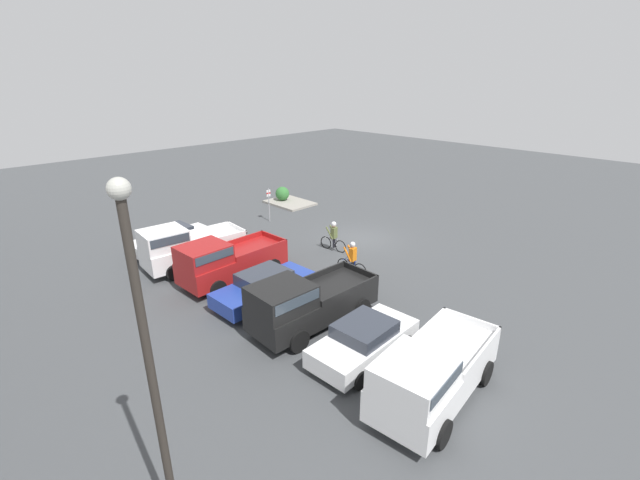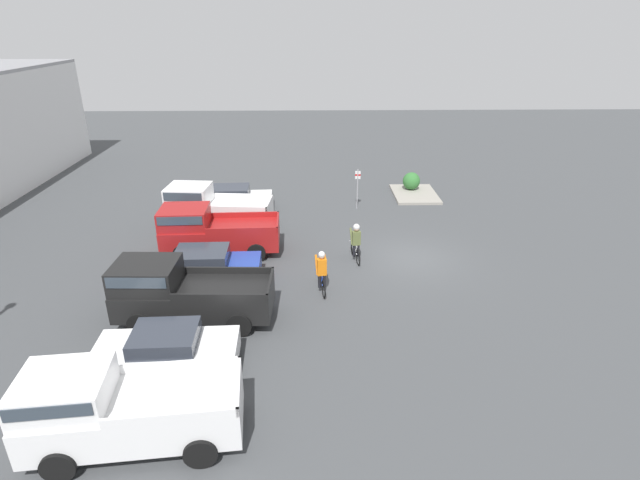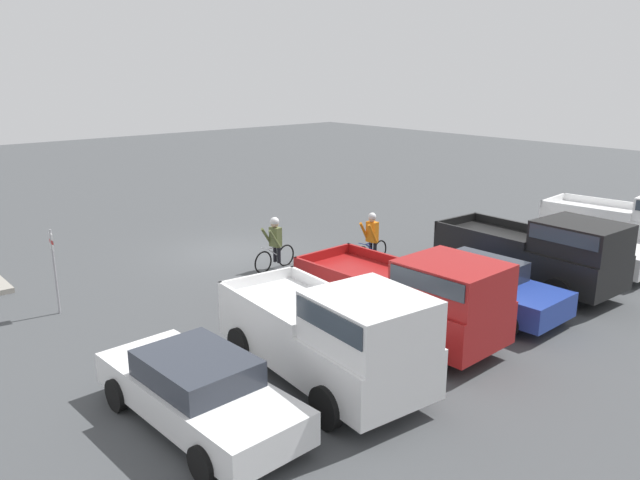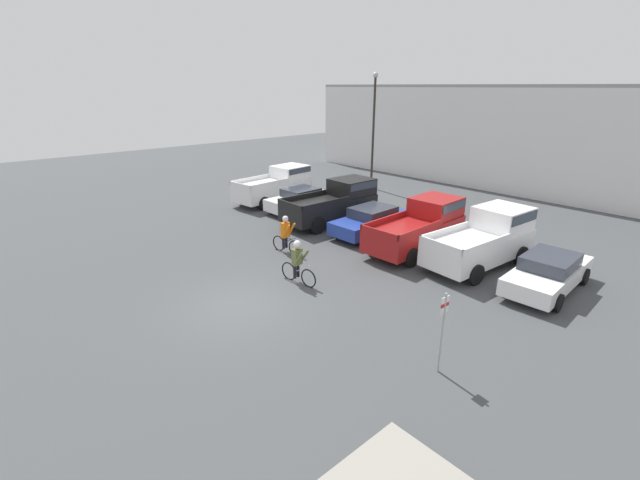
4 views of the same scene
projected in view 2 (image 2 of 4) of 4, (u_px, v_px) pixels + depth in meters
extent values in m
plane|color=#424447|center=(412.00, 258.00, 22.36)|extent=(80.00, 80.00, 0.00)
cube|color=white|center=(137.00, 413.00, 12.34)|extent=(2.51, 5.35, 1.02)
cube|color=white|center=(63.00, 390.00, 11.81)|extent=(2.04, 2.24, 0.76)
cube|color=#333D47|center=(62.00, 384.00, 11.74)|extent=(2.08, 2.08, 0.34)
cube|color=white|center=(170.00, 418.00, 11.33)|extent=(0.39, 3.09, 0.25)
cube|color=white|center=(181.00, 365.00, 13.07)|extent=(0.39, 3.09, 0.25)
cube|color=white|center=(239.00, 385.00, 12.37)|extent=(2.00, 0.28, 0.25)
cylinder|color=black|center=(58.00, 466.00, 11.45)|extent=(0.30, 0.83, 0.81)
cylinder|color=black|center=(85.00, 405.00, 13.26)|extent=(0.30, 0.83, 0.81)
cylinder|color=black|center=(200.00, 453.00, 11.80)|extent=(0.30, 0.83, 0.81)
cylinder|color=black|center=(207.00, 395.00, 13.62)|extent=(0.30, 0.83, 0.81)
cube|color=white|center=(167.00, 353.00, 15.02)|extent=(1.97, 4.30, 0.67)
cube|color=#2D333D|center=(165.00, 338.00, 14.79)|extent=(1.70, 1.97, 0.46)
cylinder|color=black|center=(113.00, 383.00, 14.23)|extent=(0.20, 0.62, 0.61)
cylinder|color=black|center=(131.00, 345.00, 15.89)|extent=(0.20, 0.62, 0.61)
cylinder|color=black|center=(209.00, 379.00, 14.38)|extent=(0.20, 0.62, 0.61)
cylinder|color=black|center=(217.00, 342.00, 16.03)|extent=(0.20, 0.62, 0.61)
cube|color=black|center=(195.00, 298.00, 17.47)|extent=(2.18, 5.44, 0.95)
cube|color=black|center=(146.00, 275.00, 17.12)|extent=(1.92, 2.21, 0.87)
cube|color=#333D47|center=(145.00, 270.00, 17.04)|extent=(1.97, 2.04, 0.38)
cube|color=black|center=(219.00, 297.00, 16.34)|extent=(0.18, 3.23, 0.25)
cube|color=black|center=(230.00, 270.00, 18.11)|extent=(0.18, 3.23, 0.25)
cube|color=black|center=(270.00, 283.00, 17.21)|extent=(2.02, 0.14, 0.25)
cylinder|color=black|center=(140.00, 324.00, 16.74)|extent=(0.25, 0.87, 0.86)
cylinder|color=black|center=(158.00, 294.00, 18.59)|extent=(0.25, 0.87, 0.86)
cylinder|color=black|center=(239.00, 325.00, 16.71)|extent=(0.25, 0.87, 0.86)
cylinder|color=black|center=(248.00, 295.00, 18.56)|extent=(0.25, 0.87, 0.86)
cube|color=#233D9E|center=(203.00, 269.00, 20.14)|extent=(1.94, 4.66, 0.63)
cube|color=#2D333D|center=(202.00, 256.00, 19.91)|extent=(1.69, 2.12, 0.49)
cylinder|color=black|center=(161.00, 286.00, 19.35)|extent=(0.20, 0.66, 0.66)
cylinder|color=black|center=(172.00, 265.00, 21.01)|extent=(0.20, 0.66, 0.66)
cylinder|color=black|center=(238.00, 284.00, 19.48)|extent=(0.20, 0.66, 0.66)
cylinder|color=black|center=(242.00, 264.00, 21.14)|extent=(0.20, 0.66, 0.66)
cube|color=maroon|center=(221.00, 235.00, 22.60)|extent=(2.16, 5.28, 0.96)
cube|color=maroon|center=(184.00, 217.00, 22.15)|extent=(1.90, 2.15, 0.86)
cube|color=#333D47|center=(184.00, 213.00, 22.08)|extent=(1.96, 1.98, 0.38)
cube|color=maroon|center=(242.00, 231.00, 21.53)|extent=(0.18, 3.13, 0.25)
cube|color=maroon|center=(245.00, 215.00, 23.28)|extent=(0.18, 3.13, 0.25)
cube|color=maroon|center=(278.00, 222.00, 22.48)|extent=(1.99, 0.15, 0.25)
cylinder|color=black|center=(182.00, 254.00, 21.79)|extent=(0.25, 0.83, 0.82)
cylinder|color=black|center=(190.00, 236.00, 23.61)|extent=(0.25, 0.83, 0.82)
cylinder|color=black|center=(256.00, 253.00, 21.95)|extent=(0.25, 0.83, 0.82)
cylinder|color=black|center=(259.00, 235.00, 23.77)|extent=(0.25, 0.83, 0.82)
cube|color=white|center=(221.00, 213.00, 25.15)|extent=(2.44, 5.26, 0.98)
cube|color=white|center=(189.00, 195.00, 24.85)|extent=(2.02, 2.19, 0.93)
cube|color=#333D47|center=(188.00, 191.00, 24.77)|extent=(2.07, 2.04, 0.41)
cube|color=white|center=(236.00, 209.00, 23.96)|extent=(0.34, 3.06, 0.25)
cube|color=white|center=(244.00, 196.00, 25.72)|extent=(0.34, 3.06, 0.25)
cube|color=white|center=(269.00, 203.00, 24.75)|extent=(2.01, 0.25, 0.25)
cylinder|color=black|center=(185.00, 228.00, 24.51)|extent=(0.29, 0.82, 0.80)
cylinder|color=black|center=(196.00, 214.00, 26.34)|extent=(0.29, 0.82, 0.80)
cylinder|color=black|center=(248.00, 230.00, 24.32)|extent=(0.29, 0.82, 0.80)
cylinder|color=black|center=(256.00, 215.00, 26.16)|extent=(0.29, 0.82, 0.80)
cube|color=white|center=(231.00, 200.00, 27.83)|extent=(1.95, 4.64, 0.60)
cube|color=#2D333D|center=(230.00, 191.00, 27.61)|extent=(1.66, 2.12, 0.47)
cylinder|color=black|center=(203.00, 211.00, 27.05)|extent=(0.21, 0.64, 0.63)
cylinder|color=black|center=(207.00, 200.00, 28.63)|extent=(0.21, 0.64, 0.63)
cylinder|color=black|center=(257.00, 209.00, 27.23)|extent=(0.21, 0.64, 0.63)
cylinder|color=black|center=(258.00, 199.00, 28.81)|extent=(0.21, 0.64, 0.63)
torus|color=black|center=(353.00, 248.00, 22.60)|extent=(0.73, 0.15, 0.73)
torus|color=black|center=(358.00, 257.00, 21.68)|extent=(0.73, 0.15, 0.73)
cylinder|color=silver|center=(356.00, 249.00, 22.06)|extent=(0.53, 0.11, 0.39)
cylinder|color=silver|center=(356.00, 245.00, 21.98)|extent=(0.56, 0.11, 0.04)
cylinder|color=silver|center=(356.00, 250.00, 21.90)|extent=(0.04, 0.04, 0.36)
cylinder|color=silver|center=(354.00, 241.00, 22.32)|extent=(0.09, 0.46, 0.02)
cylinder|color=black|center=(354.00, 251.00, 21.98)|extent=(0.14, 0.14, 0.54)
cylinder|color=black|center=(358.00, 250.00, 22.00)|extent=(0.14, 0.14, 0.54)
cube|color=#5B6638|center=(356.00, 238.00, 21.80)|extent=(0.29, 0.39, 0.63)
cylinder|color=#5B6638|center=(351.00, 236.00, 21.96)|extent=(0.51, 0.16, 0.68)
cylinder|color=#5B6638|center=(359.00, 236.00, 22.01)|extent=(0.51, 0.16, 0.68)
sphere|color=tan|center=(356.00, 228.00, 21.64)|extent=(0.26, 0.26, 0.26)
sphere|color=silver|center=(356.00, 227.00, 21.62)|extent=(0.28, 0.28, 0.28)
torus|color=black|center=(320.00, 277.00, 20.03)|extent=(0.72, 0.15, 0.72)
torus|color=black|center=(324.00, 289.00, 19.12)|extent=(0.72, 0.15, 0.72)
cylinder|color=#233D9E|center=(322.00, 279.00, 19.50)|extent=(0.52, 0.11, 0.38)
cylinder|color=#233D9E|center=(322.00, 275.00, 19.42)|extent=(0.55, 0.11, 0.04)
cylinder|color=#233D9E|center=(322.00, 281.00, 19.35)|extent=(0.04, 0.04, 0.35)
cylinder|color=#233D9E|center=(320.00, 270.00, 19.75)|extent=(0.09, 0.46, 0.02)
cylinder|color=black|center=(320.00, 281.00, 19.42)|extent=(0.14, 0.14, 0.53)
cylinder|color=black|center=(324.00, 281.00, 19.44)|extent=(0.14, 0.14, 0.53)
cube|color=orange|center=(322.00, 267.00, 19.23)|extent=(0.29, 0.39, 0.67)
cylinder|color=orange|center=(317.00, 265.00, 19.39)|extent=(0.51, 0.16, 0.72)
cylinder|color=orange|center=(325.00, 264.00, 19.44)|extent=(0.51, 0.16, 0.72)
sphere|color=tan|center=(322.00, 256.00, 19.07)|extent=(0.24, 0.24, 0.24)
sphere|color=silver|center=(322.00, 255.00, 19.05)|extent=(0.26, 0.26, 0.26)
cylinder|color=#9E9EA3|center=(357.00, 189.00, 27.83)|extent=(0.06, 0.06, 2.28)
cube|color=white|center=(358.00, 175.00, 27.50)|extent=(0.04, 0.30, 0.45)
cube|color=red|center=(358.00, 175.00, 27.50)|extent=(0.05, 0.30, 0.10)
cube|color=gray|center=(415.00, 194.00, 30.35)|extent=(3.53, 2.59, 0.15)
sphere|color=#337033|center=(411.00, 181.00, 30.78)|extent=(1.06, 1.06, 1.06)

